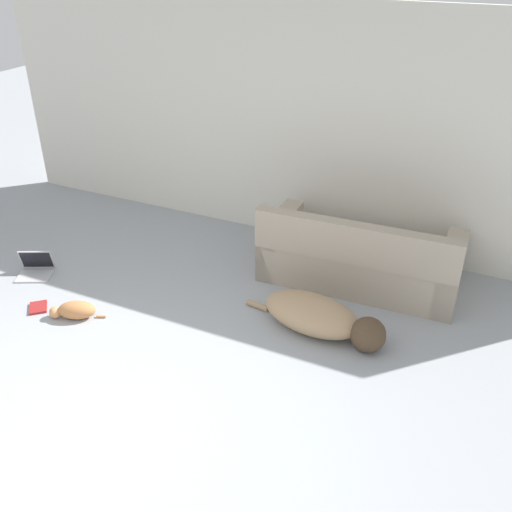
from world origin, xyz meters
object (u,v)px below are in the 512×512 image
at_px(dog, 321,317).
at_px(book_red, 38,307).
at_px(couch, 360,258).
at_px(laptop_open, 36,266).
at_px(cat, 74,310).

relative_size(dog, book_red, 5.52).
relative_size(couch, dog, 1.42).
height_order(couch, dog, couch).
bearing_deg(couch, book_red, 31.90).
bearing_deg(book_red, laptop_open, 134.55).
distance_m(couch, book_red, 3.18).
bearing_deg(book_red, couch, 34.18).
distance_m(dog, book_red, 2.68).
height_order(cat, book_red, cat).
bearing_deg(laptop_open, dog, -20.02).
xyz_separation_m(couch, dog, (-0.07, -0.98, -0.11)).
height_order(dog, book_red, dog).
bearing_deg(cat, dog, 175.13).
xyz_separation_m(couch, cat, (-2.20, -1.74, -0.18)).
height_order(couch, book_red, couch).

